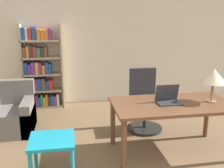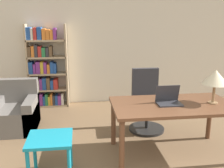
{
  "view_description": "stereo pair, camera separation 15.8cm",
  "coord_description": "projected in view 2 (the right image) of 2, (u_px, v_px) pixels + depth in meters",
  "views": [
    {
      "loc": [
        -0.72,
        -1.15,
        1.86
      ],
      "look_at": [
        -0.14,
        2.23,
        0.98
      ],
      "focal_mm": 42.0,
      "sensor_mm": 36.0,
      "label": 1
    },
    {
      "loc": [
        -0.57,
        -1.18,
        1.86
      ],
      "look_at": [
        -0.14,
        2.23,
        0.98
      ],
      "focal_mm": 42.0,
      "sensor_mm": 36.0,
      "label": 2
    }
  ],
  "objects": [
    {
      "name": "wall_back",
      "position": [
        105.0,
        41.0,
        5.68
      ],
      "size": [
        8.0,
        0.06,
        2.7
      ],
      "color": "beige",
      "rests_on": "ground_plane"
    },
    {
      "name": "side_table_blue",
      "position": [
        50.0,
        145.0,
        3.05
      ],
      "size": [
        0.51,
        0.5,
        0.51
      ],
      "color": "teal",
      "rests_on": "ground_plane"
    },
    {
      "name": "table_lamp",
      "position": [
        215.0,
        77.0,
        3.45
      ],
      "size": [
        0.35,
        0.35,
        0.46
      ],
      "color": "olive",
      "rests_on": "desk"
    },
    {
      "name": "laptop",
      "position": [
        169.0,
        100.0,
        3.51
      ],
      "size": [
        0.32,
        0.24,
        0.25
      ],
      "color": "#2D2D33",
      "rests_on": "desk"
    },
    {
      "name": "desk",
      "position": [
        172.0,
        110.0,
        3.53
      ],
      "size": [
        1.63,
        0.89,
        0.73
      ],
      "color": "brown",
      "rests_on": "ground_plane"
    },
    {
      "name": "bookshelf",
      "position": [
        45.0,
        69.0,
        5.48
      ],
      "size": [
        0.82,
        0.28,
        1.73
      ],
      "color": "tan",
      "rests_on": "ground_plane"
    },
    {
      "name": "office_chair",
      "position": [
        146.0,
        104.0,
        4.42
      ],
      "size": [
        0.59,
        0.59,
        1.03
      ],
      "color": "black",
      "rests_on": "ground_plane"
    },
    {
      "name": "armchair",
      "position": [
        15.0,
        114.0,
        4.45
      ],
      "size": [
        0.72,
        0.79,
        0.81
      ],
      "color": "#66605B",
      "rests_on": "ground_plane"
    }
  ]
}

